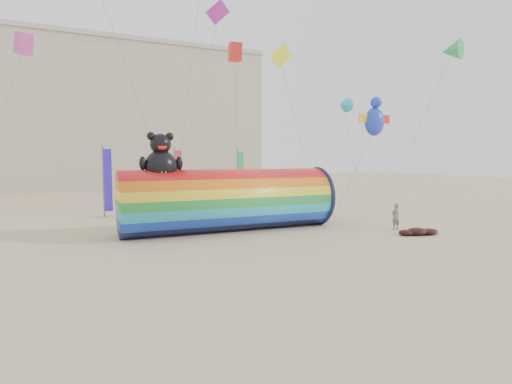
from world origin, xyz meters
name	(u,v)px	position (x,y,z in m)	size (l,w,h in m)	color
ground	(259,242)	(0.00, 0.00, 0.00)	(160.00, 160.00, 0.00)	#CCB58C
hotel_building	(46,115)	(-12.00, 45.95, 10.31)	(60.40, 15.40, 20.60)	#B7AD99
windsock_assembly	(229,198)	(-0.25, 3.68, 1.89)	(12.36, 3.76, 5.70)	red
kite_handler	(396,217)	(8.82, -0.12, 0.78)	(0.57, 0.37, 1.56)	slate
fabric_bundle	(419,232)	(8.87, -1.87, 0.17)	(2.62, 1.35, 0.41)	#330A09
festival_banners	(181,177)	(-0.27, 15.28, 2.64)	(12.98, 5.11, 5.20)	#59595E
flying_kites	(242,13)	(1.39, 5.65, 13.21)	(28.24, 10.61, 10.59)	blue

